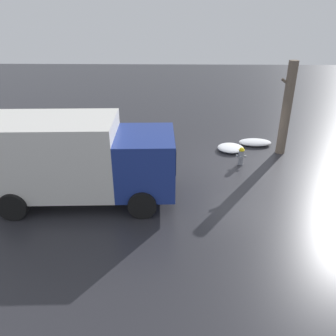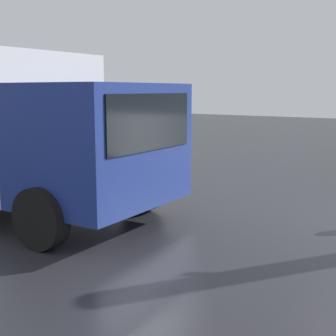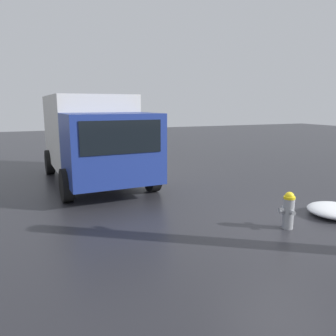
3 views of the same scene
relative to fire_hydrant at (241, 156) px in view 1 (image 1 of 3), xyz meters
name	(u,v)px [view 1 (image 1 of 3)]	position (x,y,z in m)	size (l,w,h in m)	color
ground_plane	(240,165)	(0.00, 0.00, -0.41)	(60.00, 60.00, 0.00)	#28282D
fire_hydrant	(241,156)	(0.00, 0.00, 0.00)	(0.44, 0.34, 0.79)	gray
tree_trunk	(287,109)	(-2.07, -1.41, 1.66)	(0.63, 0.41, 4.12)	#6B5B4C
delivery_truck	(78,157)	(6.03, 2.94, 1.16)	(6.24, 3.01, 2.87)	navy
snow_pile_by_hydrant	(231,148)	(0.19, -1.58, -0.27)	(1.22, 1.19, 0.27)	white
snow_pile_curbside	(255,142)	(-1.12, -2.35, -0.27)	(1.58, 0.90, 0.27)	white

